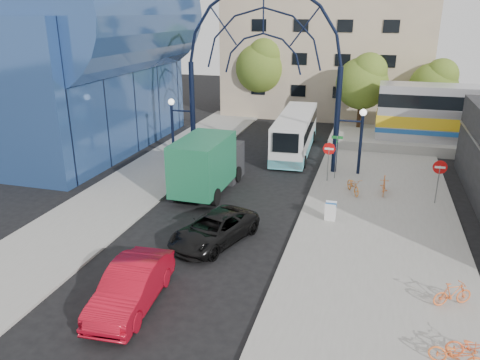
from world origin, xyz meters
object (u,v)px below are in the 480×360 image
(stop_sign, at_px, (329,152))
(city_bus, at_px, (295,132))
(bike_far_b, at_px, (453,294))
(bike_far_c, at_px, (474,347))
(sandwich_board, at_px, (330,209))
(tree_north_a, at_px, (364,81))
(bike_near_a, at_px, (353,185))
(bike_far_a, at_px, (457,355))
(street_name_sign, at_px, (336,148))
(bike_near_b, at_px, (384,185))
(black_suv, at_px, (214,229))
(do_not_enter_sign, at_px, (439,172))
(green_truck, at_px, (209,163))
(red_sedan, at_px, (131,286))
(tree_north_c, at_px, (435,84))
(tree_north_b, at_px, (262,65))
(gateway_arch, at_px, (263,39))

(stop_sign, bearing_deg, city_bus, 116.65)
(stop_sign, relative_size, bike_far_b, 1.64)
(bike_far_b, relative_size, bike_far_c, 0.93)
(sandwich_board, distance_m, tree_north_a, 20.33)
(bike_near_a, bearing_deg, bike_far_a, -97.38)
(street_name_sign, relative_size, bike_far_b, 1.84)
(bike_near_b, height_order, bike_far_c, bike_near_b)
(stop_sign, height_order, street_name_sign, street_name_sign)
(black_suv, bearing_deg, stop_sign, 85.42)
(do_not_enter_sign, xyz_separation_m, bike_far_b, (-0.37, -10.17, -1.40))
(green_truck, bearing_deg, red_sedan, -83.06)
(sandwich_board, bearing_deg, bike_near_b, 60.77)
(tree_north_c, relative_size, bike_near_b, 3.80)
(city_bus, bearing_deg, green_truck, -112.74)
(sandwich_board, xyz_separation_m, bike_near_b, (2.62, 4.68, -0.11))
(sandwich_board, bearing_deg, black_suv, -143.19)
(red_sedan, bearing_deg, green_truck, 91.57)
(red_sedan, distance_m, bike_far_b, 11.68)
(green_truck, relative_size, black_suv, 1.40)
(tree_north_a, xyz_separation_m, tree_north_c, (6.00, 2.00, -0.33))
(tree_north_b, relative_size, city_bus, 0.74)
(gateway_arch, xyz_separation_m, bike_far_a, (10.35, -17.55, -8.01))
(street_name_sign, bearing_deg, tree_north_a, 86.04)
(tree_north_a, distance_m, bike_near_b, 15.92)
(stop_sign, xyz_separation_m, sandwich_board, (0.80, -6.02, -1.25))
(city_bus, bearing_deg, bike_far_c, -69.40)
(black_suv, distance_m, red_sedan, 5.69)
(black_suv, bearing_deg, red_sedan, -84.18)
(black_suv, height_order, bike_near_b, black_suv)
(black_suv, bearing_deg, bike_far_c, -8.77)
(street_name_sign, bearing_deg, do_not_enter_sign, -24.16)
(tree_north_a, xyz_separation_m, city_bus, (-4.52, -7.55, -3.08))
(bike_far_a, xyz_separation_m, bike_far_c, (0.54, 0.50, 0.00))
(green_truck, height_order, bike_far_c, green_truck)
(black_suv, relative_size, bike_near_b, 2.86)
(red_sedan, height_order, bike_near_b, red_sedan)
(tree_north_a, relative_size, bike_near_a, 3.85)
(stop_sign, xyz_separation_m, black_suv, (-4.17, -9.74, -1.31))
(tree_north_b, bearing_deg, bike_near_a, -62.19)
(tree_north_c, relative_size, bike_near_a, 3.57)
(stop_sign, xyz_separation_m, bike_near_a, (1.69, -1.73, -1.39))
(do_not_enter_sign, height_order, bike_near_b, do_not_enter_sign)
(do_not_enter_sign, xyz_separation_m, sandwich_board, (-5.40, -4.02, -1.23))
(bike_far_a, bearing_deg, tree_north_a, 17.82)
(city_bus, distance_m, black_suv, 16.16)
(tree_north_c, xyz_separation_m, city_bus, (-10.52, -9.55, -2.75))
(stop_sign, height_order, bike_near_b, stop_sign)
(bike_near_b, bearing_deg, city_bus, 131.74)
(sandwich_board, height_order, bike_far_a, sandwich_board)
(green_truck, bearing_deg, stop_sign, 27.27)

